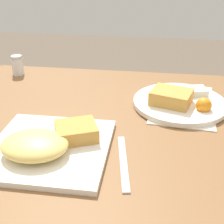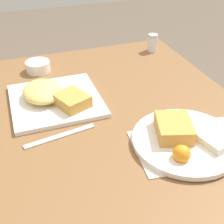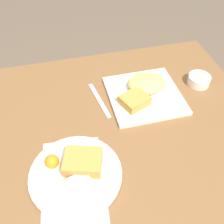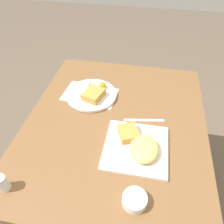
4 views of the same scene
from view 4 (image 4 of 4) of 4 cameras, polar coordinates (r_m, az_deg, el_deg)
name	(u,v)px [view 4 (image 4 of 4)]	position (r m, az deg, el deg)	size (l,w,h in m)	color
ground_plane	(114,193)	(1.72, 0.58, -20.46)	(8.00, 8.00, 0.00)	brown
dining_table	(115,133)	(1.14, 0.82, -5.56)	(1.06, 0.88, 0.77)	brown
menu_card	(90,94)	(1.24, -5.76, 4.60)	(0.21, 0.31, 0.00)	beige
plate_square_near	(138,146)	(0.96, 6.78, -8.76)	(0.28, 0.28, 0.06)	white
plate_oval_far	(92,94)	(1.22, -5.28, 4.79)	(0.28, 0.28, 0.05)	white
sauce_ramekin	(135,200)	(0.84, 5.92, -21.88)	(0.09, 0.09, 0.04)	white
salt_shaker	(3,184)	(0.94, -26.56, -16.44)	(0.04, 0.04, 0.07)	white
butter_knife	(144,120)	(1.10, 8.36, -2.17)	(0.05, 0.20, 0.00)	silver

